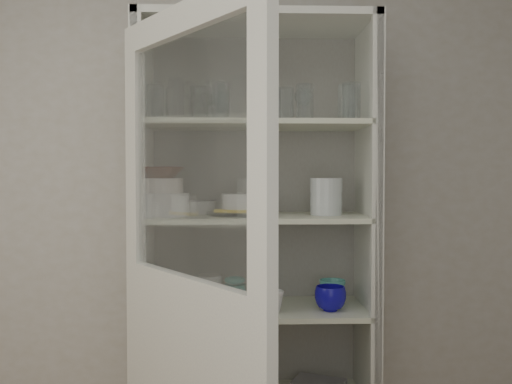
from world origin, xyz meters
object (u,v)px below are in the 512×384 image
(grey_bowl_stack, at_px, (326,197))
(mug_blue, at_px, (330,298))
(goblet_0, at_px, (214,106))
(white_canister, at_px, (210,290))
(glass_platter, at_px, (239,213))
(mug_white, at_px, (272,302))
(teal_jar, at_px, (235,293))
(cream_bowl, at_px, (160,186))
(pantry_cabinet, at_px, (256,285))
(goblet_1, at_px, (207,107))
(plate_stack_front, at_px, (160,204))
(cupboard_door, at_px, (189,345))
(goblet_3, at_px, (303,104))
(white_ramekin, at_px, (239,201))
(measuring_cups, at_px, (201,305))
(goblet_2, at_px, (256,105))
(mug_teal, at_px, (332,292))
(terracotta_bowl, at_px, (160,172))
(yellow_trivet, at_px, (239,210))
(plate_stack_back, at_px, (193,207))

(grey_bowl_stack, distance_m, mug_blue, 0.43)
(goblet_0, bearing_deg, white_canister, -106.53)
(glass_platter, distance_m, mug_white, 0.40)
(goblet_0, height_order, teal_jar, goblet_0)
(cream_bowl, relative_size, white_canister, 1.52)
(pantry_cabinet, bearing_deg, goblet_0, 169.41)
(goblet_1, relative_size, glass_platter, 0.57)
(plate_stack_front, relative_size, grey_bowl_stack, 1.56)
(cupboard_door, xyz_separation_m, goblet_3, (0.46, 0.66, 0.88))
(cream_bowl, bearing_deg, white_ramekin, 5.28)
(goblet_1, distance_m, mug_white, 0.91)
(goblet_3, relative_size, teal_jar, 1.57)
(mug_white, distance_m, white_canister, 0.31)
(grey_bowl_stack, distance_m, measuring_cups, 0.71)
(mug_white, distance_m, measuring_cups, 0.31)
(cupboard_door, height_order, plate_stack_front, cupboard_door)
(pantry_cabinet, xyz_separation_m, goblet_2, (0.00, 0.03, 0.81))
(glass_platter, bearing_deg, white_canister, 158.71)
(plate_stack_front, distance_m, white_ramekin, 0.34)
(goblet_3, xyz_separation_m, mug_teal, (0.13, -0.04, -0.83))
(terracotta_bowl, bearing_deg, white_ramekin, 5.28)
(terracotta_bowl, distance_m, white_canister, 0.56)
(mug_blue, bearing_deg, cupboard_door, -148.02)
(goblet_0, xyz_separation_m, yellow_trivet, (0.11, -0.12, -0.46))
(teal_jar, bearing_deg, cupboard_door, -104.05)
(pantry_cabinet, xyz_separation_m, plate_stack_front, (-0.41, -0.11, 0.37))
(white_ramekin, xyz_separation_m, mug_teal, (0.41, 0.05, -0.41))
(glass_platter, bearing_deg, goblet_0, 133.25)
(goblet_2, height_order, yellow_trivet, goblet_2)
(plate_stack_back, height_order, terracotta_bowl, terracotta_bowl)
(mug_white, bearing_deg, mug_teal, 35.70)
(mug_teal, bearing_deg, teal_jar, 157.80)
(goblet_1, distance_m, terracotta_bowl, 0.39)
(goblet_0, bearing_deg, goblet_3, -4.22)
(mug_teal, bearing_deg, white_ramekin, 162.34)
(goblet_3, bearing_deg, cream_bowl, -169.12)
(plate_stack_front, bearing_deg, pantry_cabinet, 15.59)
(mug_teal, height_order, measuring_cups, mug_teal)
(terracotta_bowl, xyz_separation_m, mug_teal, (0.75, 0.08, -0.53))
(plate_stack_front, xyz_separation_m, mug_teal, (0.75, 0.08, -0.39))
(yellow_trivet, distance_m, grey_bowl_stack, 0.38)
(grey_bowl_stack, bearing_deg, white_canister, 174.64)
(cupboard_door, bearing_deg, goblet_3, 110.74)
(pantry_cabinet, relative_size, white_ramekin, 13.94)
(pantry_cabinet, height_order, mug_blue, pantry_cabinet)
(pantry_cabinet, relative_size, goblet_1, 13.03)
(white_ramekin, bearing_deg, measuring_cups, -168.69)
(plate_stack_front, height_order, mug_teal, plate_stack_front)
(goblet_3, bearing_deg, goblet_0, 175.78)
(terracotta_bowl, bearing_deg, mug_teal, 5.95)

